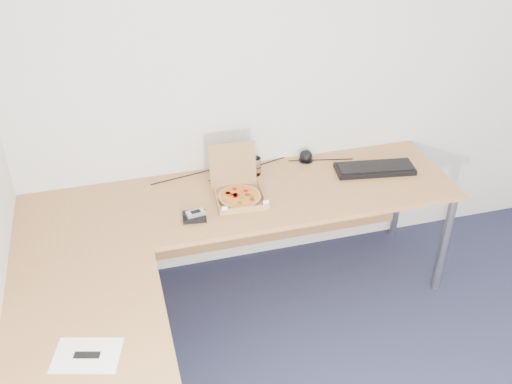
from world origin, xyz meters
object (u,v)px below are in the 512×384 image
object	(u,v)px
drinking_glass	(255,166)
keyboard	(375,169)
desk	(201,254)
pizza_box	(239,193)
wallet	(194,217)

from	to	relation	value
drinking_glass	keyboard	world-z (taller)	drinking_glass
desk	drinking_glass	distance (m)	0.79
desk	pizza_box	distance (m)	0.51
drinking_glass	keyboard	distance (m)	0.73
keyboard	wallet	world-z (taller)	keyboard
drinking_glass	keyboard	xyz separation A→B (m)	(0.71, -0.16, -0.04)
drinking_glass	keyboard	size ratio (longest dim) A/B	0.24
drinking_glass	wallet	distance (m)	0.57
desk	keyboard	xyz separation A→B (m)	(1.17, 0.47, 0.04)
pizza_box	wallet	bearing A→B (deg)	-151.88
pizza_box	keyboard	world-z (taller)	pizza_box
pizza_box	wallet	size ratio (longest dim) A/B	2.50
pizza_box	desk	bearing A→B (deg)	-122.74
pizza_box	keyboard	xyz separation A→B (m)	(0.87, 0.07, -0.02)
drinking_glass	pizza_box	bearing A→B (deg)	-125.11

